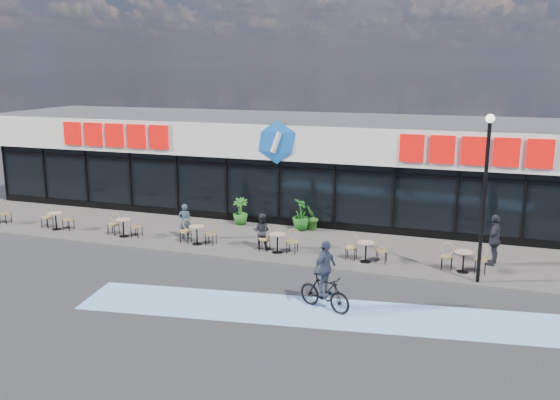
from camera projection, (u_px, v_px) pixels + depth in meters
name	position (u px, v px, depth m)	size (l,w,h in m)	color
ground	(212.00, 279.00, 19.84)	(120.00, 120.00, 0.00)	#28282B
sidewalk	(259.00, 241.00, 23.98)	(44.00, 5.00, 0.10)	#58534E
bike_lane	(315.00, 312.00, 17.20)	(14.00, 2.20, 0.01)	#7CB1EB
building	(299.00, 164.00, 28.48)	(30.60, 6.57, 4.75)	black
lamp_post	(485.00, 185.00, 18.59)	(0.28, 0.28, 5.45)	black
bistro_set_1	(57.00, 219.00, 25.44)	(1.54, 0.62, 0.90)	tan
bistro_set_2	(125.00, 225.00, 24.39)	(1.54, 0.62, 0.90)	tan
bistro_set_3	(198.00, 232.00, 23.35)	(1.54, 0.62, 0.90)	tan
bistro_set_4	(278.00, 240.00, 22.30)	(1.54, 0.62, 0.90)	tan
bistro_set_5	(366.00, 249.00, 21.26)	(1.54, 0.62, 0.90)	tan
bistro_set_6	(464.00, 258.00, 20.21)	(1.54, 0.62, 0.90)	tan
potted_plant_left	(240.00, 211.00, 26.15)	(0.67, 0.67, 1.19)	#235E1B
potted_plant_mid	(312.00, 218.00, 25.21)	(0.62, 0.50, 1.12)	#2A5F1B
potted_plant_right	(301.00, 215.00, 25.26)	(0.75, 0.75, 1.35)	#185217
patron_left	(185.00, 221.00, 24.01)	(0.53, 0.35, 1.44)	#2C3944
patron_right	(262.00, 231.00, 22.67)	(0.68, 0.53, 1.40)	#23222B
pedestrian_a	(494.00, 240.00, 20.78)	(1.07, 0.45, 1.83)	#212329
cyclist_a	(325.00, 283.00, 17.20)	(1.84, 1.13, 2.10)	black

